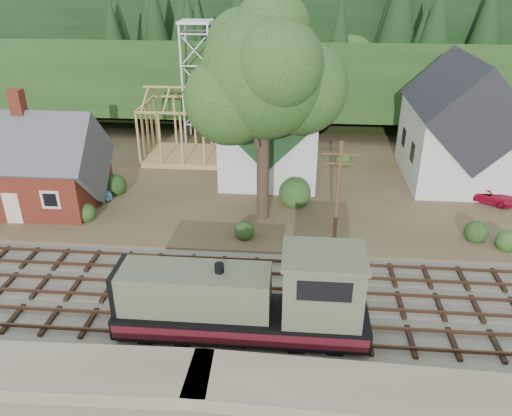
{
  "coord_description": "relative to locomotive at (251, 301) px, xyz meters",
  "views": [
    {
      "loc": [
        4.36,
        -23.25,
        17.41
      ],
      "look_at": [
        1.85,
        6.0,
        3.0
      ],
      "focal_mm": 35.0,
      "sensor_mm": 36.0,
      "label": 1
    }
  ],
  "objects": [
    {
      "name": "ground",
      "position": [
        -2.36,
        3.0,
        -2.21
      ],
      "size": [
        140.0,
        140.0,
        0.0
      ],
      "primitive_type": "plane",
      "color": "#384C1E",
      "rests_on": "ground"
    },
    {
      "name": "railroad_bed",
      "position": [
        -2.36,
        3.0,
        -2.13
      ],
      "size": [
        64.0,
        11.0,
        0.16
      ],
      "primitive_type": "cube",
      "color": "#726B5B",
      "rests_on": "ground"
    },
    {
      "name": "village_flat",
      "position": [
        -2.36,
        21.0,
        -2.06
      ],
      "size": [
        64.0,
        26.0,
        0.3
      ],
      "primitive_type": "cube",
      "color": "brown",
      "rests_on": "ground"
    },
    {
      "name": "hillside",
      "position": [
        -2.36,
        45.0,
        -2.21
      ],
      "size": [
        70.0,
        28.96,
        12.74
      ],
      "primitive_type": "cube",
      "rotation": [
        -0.17,
        0.0,
        0.0
      ],
      "color": "#1E3F19",
      "rests_on": "ground"
    },
    {
      "name": "ridge",
      "position": [
        -2.36,
        61.0,
        -2.21
      ],
      "size": [
        80.0,
        20.0,
        12.0
      ],
      "primitive_type": "cube",
      "color": "black",
      "rests_on": "ground"
    },
    {
      "name": "depot",
      "position": [
        -18.36,
        14.0,
        1.01
      ],
      "size": [
        10.8,
        7.41,
        9.0
      ],
      "color": "#591B14",
      "rests_on": "village_flat"
    },
    {
      "name": "church",
      "position": [
        -0.36,
        22.68,
        2.97
      ],
      "size": [
        8.4,
        15.17,
        13.0
      ],
      "color": "silver",
      "rests_on": "village_flat"
    },
    {
      "name": "farmhouse",
      "position": [
        15.64,
        22.0,
        2.66
      ],
      "size": [
        8.4,
        10.8,
        10.6
      ],
      "color": "silver",
      "rests_on": "village_flat"
    },
    {
      "name": "timber_frame",
      "position": [
        -8.36,
        25.0,
        1.06
      ],
      "size": [
        8.2,
        6.2,
        6.99
      ],
      "color": "tan",
      "rests_on": "village_flat"
    },
    {
      "name": "lattice_tower",
      "position": [
        -8.36,
        31.0,
        7.83
      ],
      "size": [
        3.2,
        3.2,
        12.12
      ],
      "color": "silver",
      "rests_on": "village_flat"
    },
    {
      "name": "big_tree",
      "position": [
        -0.19,
        13.08,
        8.01
      ],
      "size": [
        10.9,
        8.4,
        14.7
      ],
      "color": "#38281E",
      "rests_on": "village_flat"
    },
    {
      "name": "telegraph_pole_near",
      "position": [
        4.64,
        8.2,
        2.04
      ],
      "size": [
        2.2,
        0.28,
        8.0
      ],
      "color": "#4C331E",
      "rests_on": "ground"
    },
    {
      "name": "locomotive",
      "position": [
        0.0,
        0.0,
        0.0
      ],
      "size": [
        12.6,
        3.15,
        5.02
      ],
      "color": "black",
      "rests_on": "railroad_bed"
    },
    {
      "name": "car_blue",
      "position": [
        -13.98,
        15.84,
        -1.3
      ],
      "size": [
        3.17,
        3.78,
        1.22
      ],
      "primitive_type": "imported",
      "rotation": [
        0.0,
        0.0,
        0.58
      ],
      "color": "#599AC0",
      "rests_on": "village_flat"
    },
    {
      "name": "car_red",
      "position": [
        17.39,
        17.3,
        -1.34
      ],
      "size": [
        4.44,
        3.69,
        1.13
      ],
      "primitive_type": "imported",
      "rotation": [
        0.0,
        0.0,
        1.03
      ],
      "color": "#B40E2F",
      "rests_on": "village_flat"
    }
  ]
}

